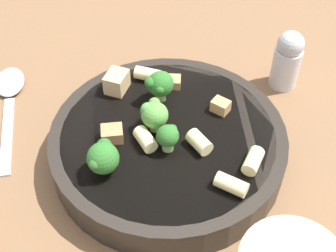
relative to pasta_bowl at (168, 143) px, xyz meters
name	(u,v)px	position (x,y,z in m)	size (l,w,h in m)	color
ground_plane	(168,156)	(0.00, 0.00, -0.02)	(2.00, 2.00, 0.00)	brown
pasta_bowl	(168,143)	(0.00, 0.00, 0.00)	(0.25, 0.25, 0.04)	#28231E
broccoli_floret_0	(155,111)	(0.00, -0.02, 0.04)	(0.03, 0.03, 0.04)	#93B766
broccoli_floret_1	(168,136)	(0.02, 0.01, 0.03)	(0.02, 0.02, 0.03)	#84AD60
broccoli_floret_2	(103,157)	(0.07, -0.04, 0.04)	(0.03, 0.03, 0.03)	#9EC175
broccoli_floret_3	(159,85)	(-0.04, -0.02, 0.04)	(0.03, 0.03, 0.04)	#93B766
rigatoni_0	(231,185)	(0.05, 0.08, 0.02)	(0.01, 0.01, 0.03)	beige
rigatoni_1	(148,74)	(-0.07, -0.05, 0.02)	(0.02, 0.02, 0.03)	beige
rigatoni_2	(199,142)	(0.01, 0.04, 0.02)	(0.02, 0.02, 0.03)	beige
rigatoni_3	(145,139)	(0.02, -0.02, 0.02)	(0.02, 0.02, 0.03)	beige
rigatoni_4	(253,161)	(0.01, 0.09, 0.02)	(0.01, 0.01, 0.03)	beige
chicken_chunk_0	(117,82)	(-0.04, -0.08, 0.03)	(0.03, 0.02, 0.02)	tan
chicken_chunk_1	(221,106)	(-0.05, 0.04, 0.02)	(0.02, 0.01, 0.01)	tan
chicken_chunk_2	(112,134)	(0.03, -0.05, 0.02)	(0.02, 0.02, 0.01)	#A87A4C
chicken_chunk_3	(173,82)	(-0.07, -0.02, 0.02)	(0.02, 0.02, 0.01)	tan
pepper_shaker	(287,60)	(-0.16, 0.10, 0.02)	(0.03, 0.03, 0.08)	silver
spoon	(9,94)	(-0.03, -0.21, -0.02)	(0.16, 0.11, 0.01)	#B2B2B7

